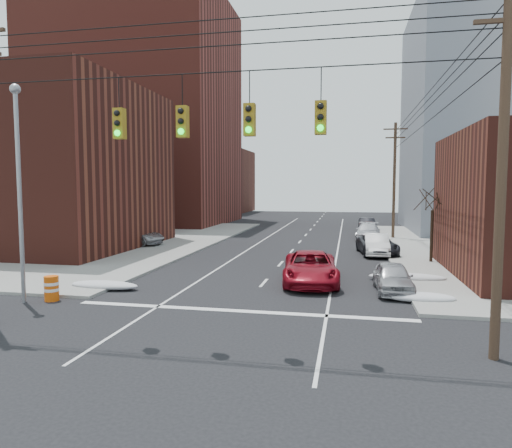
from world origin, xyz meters
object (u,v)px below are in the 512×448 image
at_px(parked_car_a, 393,278).
at_px(parked_car_b, 376,245).
at_px(red_pickup, 310,268).
at_px(construction_barrel, 52,288).
at_px(parked_car_c, 377,245).
at_px(parked_car_e, 369,228).
at_px(parked_car_d, 368,232).
at_px(lot_car_b, 134,236).
at_px(parked_car_f, 367,224).
at_px(lot_car_c, 59,243).
at_px(lot_car_a, 95,239).
at_px(lot_car_d, 113,229).

distance_m(parked_car_a, parked_car_b, 11.91).
xyz_separation_m(red_pickup, construction_barrel, (-10.89, -5.88, -0.26)).
relative_size(parked_car_c, parked_car_e, 1.26).
bearing_deg(construction_barrel, parked_car_c, 48.46).
xyz_separation_m(parked_car_b, construction_barrel, (-14.83, -16.57, -0.22)).
xyz_separation_m(parked_car_b, parked_car_d, (-0.21, 9.74, -0.00)).
distance_m(parked_car_c, parked_car_e, 13.93).
distance_m(parked_car_d, lot_car_b, 21.29).
relative_size(parked_car_f, lot_car_c, 0.96).
distance_m(parked_car_b, parked_car_d, 9.74).
xyz_separation_m(parked_car_b, lot_car_a, (-21.71, -1.52, 0.06)).
bearing_deg(parked_car_c, construction_barrel, -138.66).
xyz_separation_m(parked_car_b, lot_car_c, (-23.08, -4.18, 0.04)).
relative_size(parked_car_d, parked_car_f, 1.21).
bearing_deg(parked_car_c, lot_car_c, -176.29).
height_order(red_pickup, lot_car_b, red_pickup).
relative_size(parked_car_a, lot_car_b, 0.79).
relative_size(red_pickup, parked_car_e, 1.40).
distance_m(parked_car_a, lot_car_d, 30.55).
bearing_deg(parked_car_c, red_pickup, -117.25).
distance_m(lot_car_a, lot_car_d, 8.31).
bearing_deg(lot_car_c, lot_car_d, 24.55).
bearing_deg(lot_car_b, construction_barrel, -156.46).
height_order(parked_car_f, construction_barrel, parked_car_f).
bearing_deg(parked_car_b, parked_car_e, 89.69).
xyz_separation_m(parked_car_d, lot_car_c, (-22.87, -13.92, 0.05)).
xyz_separation_m(parked_car_a, parked_car_c, (0.00, 12.16, 0.04)).
distance_m(parked_car_a, parked_car_c, 12.16).
bearing_deg(parked_car_e, parked_car_d, -87.98).
distance_m(parked_car_d, construction_barrel, 30.10).
relative_size(red_pickup, construction_barrel, 5.38).
relative_size(parked_car_b, lot_car_a, 1.13).
distance_m(parked_car_a, construction_barrel, 15.61).
xyz_separation_m(parked_car_c, lot_car_d, (-24.50, 6.08, 0.19)).
height_order(lot_car_a, lot_car_c, lot_car_a).
distance_m(red_pickup, parked_car_a, 4.19).
distance_m(parked_car_f, lot_car_d, 27.49).
height_order(parked_car_d, parked_car_f, parked_car_d).
bearing_deg(parked_car_d, parked_car_f, 92.67).
xyz_separation_m(red_pickup, lot_car_a, (-17.76, 9.17, 0.02)).
bearing_deg(parked_car_d, red_pickup, -95.94).
height_order(parked_car_e, lot_car_a, lot_car_a).
relative_size(parked_car_a, parked_car_b, 0.87).
xyz_separation_m(parked_car_d, parked_car_f, (0.28, 9.06, -0.05)).
xyz_separation_m(red_pickup, lot_car_d, (-20.49, 17.02, 0.11)).
relative_size(parked_car_e, lot_car_d, 0.92).
height_order(red_pickup, parked_car_d, red_pickup).
xyz_separation_m(parked_car_b, parked_car_e, (0.07, 14.17, -0.06)).
bearing_deg(lot_car_d, parked_car_c, -81.56).
distance_m(parked_car_f, lot_car_a, 29.78).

